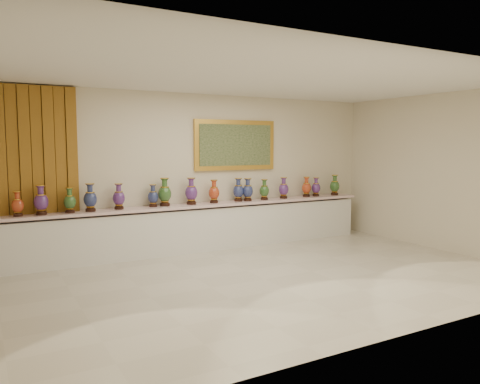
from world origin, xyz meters
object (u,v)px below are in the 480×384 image
(counter, at_px, (202,228))
(vase_2, at_px, (70,202))
(vase_0, at_px, (18,205))
(vase_1, at_px, (41,202))

(counter, relative_size, vase_2, 17.25)
(vase_0, xyz_separation_m, vase_2, (0.78, -0.01, 0.01))
(vase_0, bearing_deg, vase_2, -0.37)
(vase_2, bearing_deg, vase_0, 179.63)
(vase_0, bearing_deg, vase_1, -2.31)
(vase_0, relative_size, vase_1, 0.83)
(vase_1, bearing_deg, vase_0, 177.69)
(counter, relative_size, vase_1, 15.14)
(vase_2, bearing_deg, vase_1, -178.86)
(counter, distance_m, vase_1, 2.93)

